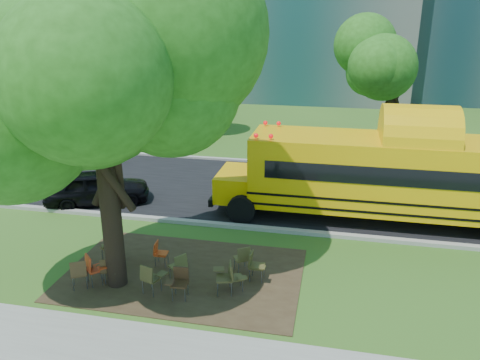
% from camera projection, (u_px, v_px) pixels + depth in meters
% --- Properties ---
extents(ground, '(160.00, 160.00, 0.00)m').
position_uv_depth(ground, '(159.00, 263.00, 14.71)').
color(ground, '#2D561B').
rests_on(ground, ground).
extents(dirt_patch, '(7.00, 4.50, 0.03)m').
position_uv_depth(dirt_patch, '(184.00, 274.00, 14.05)').
color(dirt_patch, '#382819').
rests_on(dirt_patch, ground).
extents(asphalt_road, '(80.00, 8.00, 0.04)m').
position_uv_depth(asphalt_road, '(215.00, 187.00, 21.17)').
color(asphalt_road, black).
rests_on(asphalt_road, ground).
extents(kerb_near, '(80.00, 0.25, 0.14)m').
position_uv_depth(kerb_near, '(188.00, 222.00, 17.46)').
color(kerb_near, gray).
rests_on(kerb_near, ground).
extents(kerb_far, '(80.00, 0.25, 0.14)m').
position_uv_depth(kerb_far, '(235.00, 160.00, 24.93)').
color(kerb_far, gray).
rests_on(kerb_far, ground).
extents(bg_tree_0, '(5.20, 5.20, 7.18)m').
position_uv_depth(bg_tree_0, '(43.00, 66.00, 27.52)').
color(bg_tree_0, black).
rests_on(bg_tree_0, ground).
extents(bg_tree_2, '(4.80, 4.80, 6.62)m').
position_uv_depth(bg_tree_2, '(173.00, 69.00, 29.05)').
color(bg_tree_2, black).
rests_on(bg_tree_2, ground).
extents(bg_tree_3, '(5.60, 5.60, 7.84)m').
position_uv_depth(bg_tree_3, '(396.00, 63.00, 24.41)').
color(bg_tree_3, black).
rests_on(bg_tree_3, ground).
extents(main_tree, '(7.20, 7.20, 9.06)m').
position_uv_depth(main_tree, '(99.00, 96.00, 11.74)').
color(main_tree, black).
rests_on(main_tree, ground).
extents(school_bus, '(13.09, 2.99, 3.20)m').
position_uv_depth(school_bus, '(408.00, 175.00, 17.02)').
color(school_bus, '#E9AD07').
rests_on(school_bus, ground).
extents(chair_0, '(0.63, 0.76, 0.93)m').
position_uv_depth(chair_0, '(80.00, 271.00, 13.13)').
color(chair_0, '#51361C').
rests_on(chair_0, ground).
extents(chair_1, '(0.82, 0.65, 0.96)m').
position_uv_depth(chair_1, '(94.00, 267.00, 13.31)').
color(chair_1, red).
rests_on(chair_1, ground).
extents(chair_2, '(0.57, 0.67, 0.84)m').
position_uv_depth(chair_2, '(108.00, 267.00, 13.41)').
color(chair_2, '#49331A').
rests_on(chair_2, ground).
extents(chair_3, '(0.73, 0.57, 0.95)m').
position_uv_depth(chair_3, '(114.00, 265.00, 13.43)').
color(chair_3, '#423C1C').
rests_on(chair_3, ground).
extents(chair_4, '(0.72, 0.56, 0.93)m').
position_uv_depth(chair_4, '(151.00, 276.00, 12.86)').
color(chair_4, '#433C1D').
rests_on(chair_4, ground).
extents(chair_5, '(0.59, 0.57, 0.90)m').
position_uv_depth(chair_5, '(179.00, 280.00, 12.71)').
color(chair_5, '#3E2716').
rests_on(chair_5, ground).
extents(chair_6, '(0.69, 0.65, 0.96)m').
position_uv_depth(chair_6, '(226.00, 274.00, 12.91)').
color(chair_6, '#483F1F').
rests_on(chair_6, ground).
extents(chair_7, '(0.63, 0.54, 0.79)m').
position_uv_depth(chair_7, '(235.00, 276.00, 13.04)').
color(chair_7, '#4C4521').
rests_on(chair_7, ground).
extents(chair_8, '(0.62, 0.79, 0.95)m').
position_uv_depth(chair_8, '(112.00, 245.00, 14.59)').
color(chair_8, '#49351A').
rests_on(chair_8, ground).
extents(chair_9, '(0.74, 0.59, 0.87)m').
position_uv_depth(chair_9, '(115.00, 248.00, 14.52)').
color(chair_9, brown).
rests_on(chair_9, ground).
extents(chair_10, '(0.49, 0.52, 0.80)m').
position_uv_depth(chair_10, '(159.00, 252.00, 14.38)').
color(chair_10, '#D04516').
rests_on(chair_10, ground).
extents(chair_11, '(0.59, 0.75, 0.88)m').
position_uv_depth(chair_11, '(179.00, 264.00, 13.55)').
color(chair_11, brown).
rests_on(chair_11, ground).
extents(chair_12, '(0.53, 0.60, 0.90)m').
position_uv_depth(chair_12, '(255.00, 264.00, 13.54)').
color(chair_12, '#44401D').
rests_on(chair_12, ground).
extents(chair_13, '(0.58, 0.73, 0.88)m').
position_uv_depth(chair_13, '(243.00, 256.00, 14.00)').
color(chair_13, brown).
rests_on(chair_13, ground).
extents(black_car, '(4.46, 3.18, 1.41)m').
position_uv_depth(black_car, '(97.00, 187.00, 19.13)').
color(black_car, black).
rests_on(black_car, ground).
extents(bg_car_red, '(5.14, 3.86, 1.30)m').
position_uv_depth(bg_car_red, '(85.00, 143.00, 26.12)').
color(bg_car_red, '#5C180F').
rests_on(bg_car_red, ground).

